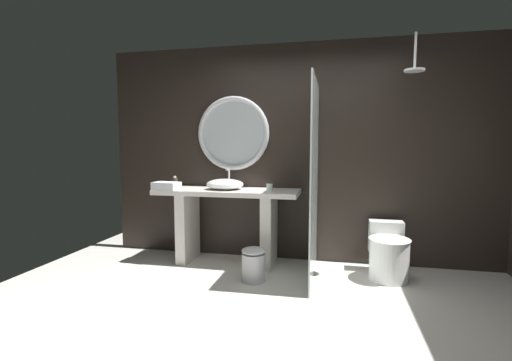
{
  "coord_description": "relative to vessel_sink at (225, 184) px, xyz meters",
  "views": [
    {
      "loc": [
        0.44,
        -2.52,
        1.4
      ],
      "look_at": [
        -0.31,
        0.89,
        1.06
      ],
      "focal_mm": 25.48,
      "sensor_mm": 36.0,
      "label": 1
    }
  ],
  "objects": [
    {
      "name": "folded_hand_towel",
      "position": [
        -0.66,
        -0.17,
        -0.02
      ],
      "size": [
        0.32,
        0.23,
        0.09
      ],
      "primitive_type": "cube",
      "rotation": [
        0.0,
        0.0,
        -0.13
      ],
      "color": "white",
      "rests_on": "vanity_counter"
    },
    {
      "name": "ground_plane",
      "position": [
        0.83,
        -1.53,
        -0.94
      ],
      "size": [
        5.76,
        5.76,
        0.0
      ],
      "primitive_type": "plane",
      "color": "silver"
    },
    {
      "name": "vessel_sink",
      "position": [
        0.0,
        0.0,
        0.0
      ],
      "size": [
        0.44,
        0.36,
        0.24
      ],
      "color": "white",
      "rests_on": "vanity_counter"
    },
    {
      "name": "back_wall_panel",
      "position": [
        0.83,
        0.37,
        0.36
      ],
      "size": [
        4.8,
        0.1,
        2.6
      ],
      "primitive_type": "cube",
      "color": "black",
      "rests_on": "ground_plane"
    },
    {
      "name": "waste_bin",
      "position": [
        0.46,
        -0.5,
        -0.77
      ],
      "size": [
        0.25,
        0.25,
        0.36
      ],
      "color": "silver",
      "rests_on": "ground_plane"
    },
    {
      "name": "tumbler_cup",
      "position": [
        0.54,
        -0.04,
        -0.02
      ],
      "size": [
        0.07,
        0.07,
        0.08
      ],
      "primitive_type": "cylinder",
      "color": "silver",
      "rests_on": "vanity_counter"
    },
    {
      "name": "soap_dispenser",
      "position": [
        -0.65,
        0.03,
        0.0
      ],
      "size": [
        0.07,
        0.07,
        0.15
      ],
      "color": "#3D3323",
      "rests_on": "vanity_counter"
    },
    {
      "name": "round_wall_mirror",
      "position": [
        0.02,
        0.28,
        0.6
      ],
      "size": [
        0.91,
        0.07,
        0.91
      ],
      "color": "silver"
    },
    {
      "name": "shower_glass_panel",
      "position": [
        1.05,
        -0.25,
        0.09
      ],
      "size": [
        0.02,
        1.14,
        2.06
      ],
      "primitive_type": "cube",
      "color": "silver",
      "rests_on": "ground_plane"
    },
    {
      "name": "toilet",
      "position": [
        1.82,
        -0.1,
        -0.68
      ],
      "size": [
        0.42,
        0.61,
        0.56
      ],
      "color": "white",
      "rests_on": "ground_plane"
    },
    {
      "name": "vanity_counter",
      "position": [
        0.02,
        0.02,
        -0.37
      ],
      "size": [
        1.69,
        0.57,
        0.88
      ],
      "color": "silver",
      "rests_on": "ground_plane"
    },
    {
      "name": "rain_shower_head",
      "position": [
        2.0,
        -0.13,
        1.23
      ],
      "size": [
        0.2,
        0.2,
        0.38
      ],
      "color": "silver"
    }
  ]
}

